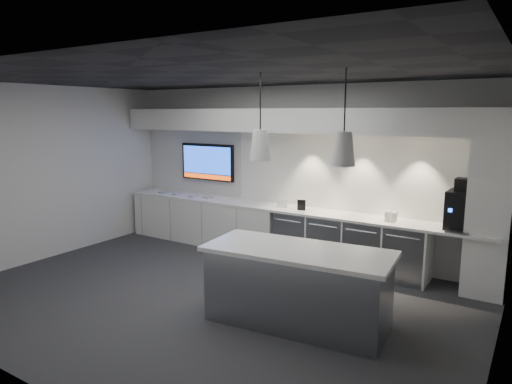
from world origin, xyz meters
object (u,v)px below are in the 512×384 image
Objects in this scene: bin at (219,292)px; wall_tv at (207,162)px; coffee_machine at (462,209)px; island at (297,286)px.

wall_tv is at bearing 130.60° from bin.
bin is 3.59m from coffee_machine.
coffee_machine is (4.75, -0.25, -0.36)m from wall_tv.
bin is (2.22, -2.60, -1.35)m from wall_tv.
bin is at bearing -178.27° from island.
island is 2.75m from coffee_machine.
wall_tv reaches higher than island.
wall_tv is 0.54× the size of island.
coffee_machine is at bearing 51.34° from island.
island reaches higher than bin.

